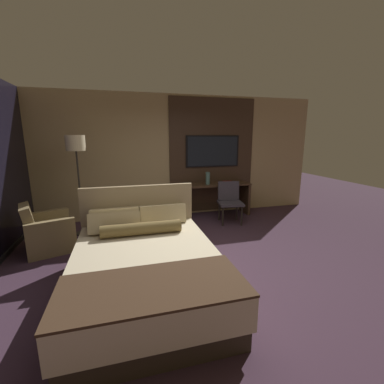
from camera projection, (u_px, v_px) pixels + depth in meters
ground_plane at (206, 263)px, 3.85m from camera, size 16.00×16.00×0.00m
wall_back_tv_panel at (177, 157)px, 6.02m from camera, size 7.20×0.09×2.80m
bed at (145, 266)px, 3.11m from camera, size 1.69×2.28×1.13m
desk at (215, 194)px, 6.15m from camera, size 1.60×0.55×0.78m
tv at (213, 151)px, 6.15m from camera, size 1.32×0.04×0.74m
desk_chair at (229, 198)px, 5.64m from camera, size 0.58×0.58×0.89m
armchair_by_window at (48, 233)px, 4.27m from camera, size 0.90×0.92×0.82m
floor_lamp at (76, 152)px, 4.68m from camera, size 0.34×0.34×1.89m
vase_tall at (208, 178)px, 5.92m from camera, size 0.10×0.10×0.28m
book at (228, 182)px, 6.19m from camera, size 0.24×0.18×0.03m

